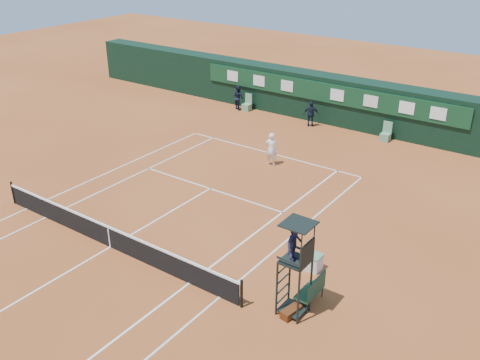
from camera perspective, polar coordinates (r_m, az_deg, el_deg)
name	(u,v)px	position (r m, az deg, el deg)	size (l,w,h in m)	color
ground	(111,247)	(22.06, -13.64, -6.96)	(90.00, 90.00, 0.00)	#A95628
court_lines	(111,247)	(22.06, -13.64, -6.95)	(11.05, 23.85, 0.01)	silver
tennis_net	(109,236)	(21.80, -13.78, -5.83)	(12.90, 0.10, 1.10)	black
back_wall	(328,98)	(35.27, 9.40, 8.59)	(40.00, 1.65, 3.00)	black
linesman_chair_left	(247,106)	(37.23, 0.76, 7.92)	(0.55, 0.50, 1.15)	#63986C
linesman_chair_right	(386,136)	(32.91, 15.26, 4.59)	(0.55, 0.50, 1.15)	#61946B
umpire_chair	(295,249)	(16.86, 5.94, -7.38)	(0.96, 0.95, 3.42)	black
player_bench	(312,289)	(18.37, 7.72, -11.48)	(0.55, 1.20, 1.10)	#194024
tennis_bag	(291,312)	(18.09, 5.48, -13.84)	(0.34, 0.77, 0.29)	black
cooler	(314,262)	(20.17, 7.86, -8.67)	(0.57, 0.57, 0.65)	silver
tennis_ball	(301,181)	(26.85, 6.48, -0.13)	(0.06, 0.06, 0.06)	yellow
player	(271,149)	(28.32, 3.37, 3.32)	(0.65, 0.43, 1.80)	white
ball_kid_left	(238,98)	(37.32, -0.16, 8.79)	(0.81, 0.63, 1.67)	black
ball_kid_right	(311,114)	(34.28, 7.59, 6.99)	(0.95, 0.40, 1.62)	black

